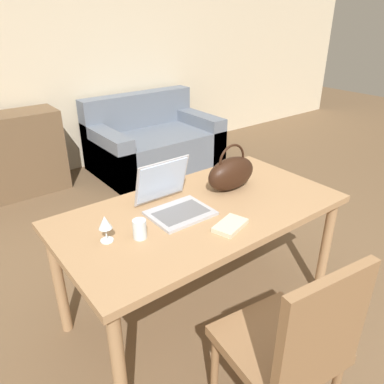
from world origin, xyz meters
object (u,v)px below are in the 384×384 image
(chair, at_px, (293,344))
(wine_glass, at_px, (105,224))
(couch, at_px, (153,143))
(drinking_glass, at_px, (140,229))
(handbag, at_px, (231,173))
(laptop, at_px, (172,198))

(chair, height_order, wine_glass, chair)
(wine_glass, bearing_deg, chair, -65.72)
(couch, bearing_deg, chair, -112.45)
(chair, relative_size, drinking_glass, 9.82)
(chair, bearing_deg, wine_glass, 121.48)
(handbag, bearing_deg, drinking_glass, -169.29)
(couch, bearing_deg, handbag, -109.85)
(chair, height_order, drinking_glass, chair)
(chair, distance_m, handbag, 1.06)
(chair, relative_size, laptop, 2.79)
(laptop, bearing_deg, wine_glass, -170.51)
(drinking_glass, xyz_separation_m, wine_glass, (-0.14, 0.07, 0.05))
(drinking_glass, xyz_separation_m, handbag, (0.72, 0.14, 0.06))
(couch, bearing_deg, wine_glass, -126.41)
(drinking_glass, height_order, wine_glass, wine_glass)
(wine_glass, bearing_deg, handbag, 4.27)
(laptop, bearing_deg, couch, 60.60)
(couch, xyz_separation_m, wine_glass, (-1.63, -2.21, 0.54))
(couch, bearing_deg, laptop, -119.40)
(laptop, height_order, drinking_glass, laptop)
(chair, distance_m, wine_glass, 0.96)
(couch, height_order, wine_glass, wine_glass)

